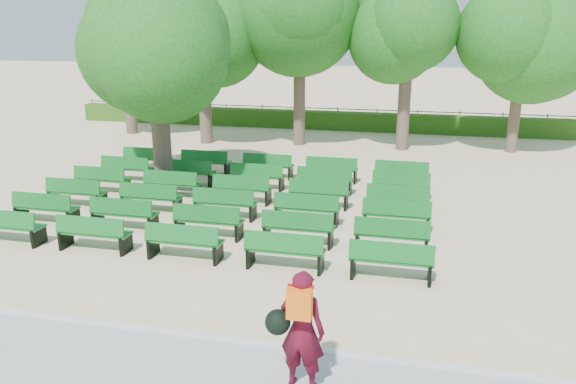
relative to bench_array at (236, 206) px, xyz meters
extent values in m
plane|color=beige|center=(-0.04, -0.55, -0.09)|extent=(120.00, 120.00, 0.00)
cube|color=#AAABA6|center=(-0.04, -7.95, -0.06)|extent=(30.00, 2.20, 0.06)
cube|color=silver|center=(-0.04, -6.80, -0.04)|extent=(30.00, 0.12, 0.10)
cube|color=#2E5D18|center=(-0.04, 13.45, 0.36)|extent=(26.00, 0.70, 0.90)
cube|color=#126822|center=(0.00, 0.01, 0.34)|extent=(1.73, 0.49, 0.06)
cube|color=#126822|center=(0.00, -0.19, 0.58)|extent=(1.73, 0.14, 0.41)
cylinder|color=brown|center=(-2.78, 1.23, 1.50)|extent=(0.58, 0.58, 3.18)
ellipsoid|color=#20681C|center=(-2.78, 1.23, 4.39)|extent=(4.72, 4.72, 4.24)
imported|color=#4A0A1A|center=(3.55, -7.75, 0.88)|extent=(0.73, 0.54, 1.83)
cube|color=orange|center=(3.55, -7.96, 1.41)|extent=(0.34, 0.17, 0.43)
sphere|color=black|center=(3.21, -7.81, 1.01)|extent=(0.37, 0.37, 0.37)
camera|label=1|loc=(4.94, -14.64, 5.02)|focal=35.00mm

